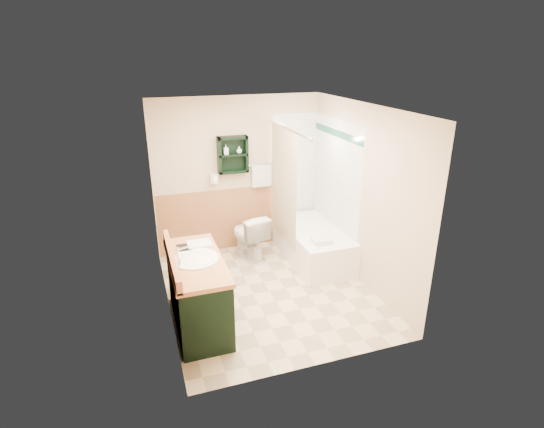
{
  "coord_description": "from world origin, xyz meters",
  "views": [
    {
      "loc": [
        -1.54,
        -4.65,
        3.01
      ],
      "look_at": [
        0.11,
        0.2,
        1.02
      ],
      "focal_mm": 28.0,
      "sensor_mm": 36.0,
      "label": 1
    }
  ],
  "objects_px": {
    "soap_bottle_a": "(226,152)",
    "hair_dryer": "(214,179)",
    "toilet": "(249,236)",
    "bathtub": "(313,244)",
    "wall_shelf": "(233,155)",
    "vanity_book": "(176,242)",
    "vanity": "(198,292)",
    "soap_bottle_b": "(239,151)"
  },
  "relations": [
    {
      "from": "soap_bottle_a",
      "to": "soap_bottle_b",
      "type": "bearing_deg",
      "value": 0.0
    },
    {
      "from": "bathtub",
      "to": "wall_shelf",
      "type": "bearing_deg",
      "value": 144.01
    },
    {
      "from": "hair_dryer",
      "to": "vanity_book",
      "type": "distance_m",
      "value": 1.72
    },
    {
      "from": "toilet",
      "to": "soap_bottle_a",
      "type": "relative_size",
      "value": 5.03
    },
    {
      "from": "vanity",
      "to": "wall_shelf",
      "type": "bearing_deg",
      "value": 63.66
    },
    {
      "from": "bathtub",
      "to": "hair_dryer",
      "type": "bearing_deg",
      "value": 149.85
    },
    {
      "from": "hair_dryer",
      "to": "vanity",
      "type": "distance_m",
      "value": 2.08
    },
    {
      "from": "wall_shelf",
      "to": "vanity_book",
      "type": "bearing_deg",
      "value": -125.34
    },
    {
      "from": "bathtub",
      "to": "vanity_book",
      "type": "bearing_deg",
      "value": -160.21
    },
    {
      "from": "toilet",
      "to": "bathtub",
      "type": "bearing_deg",
      "value": 143.97
    },
    {
      "from": "toilet",
      "to": "vanity",
      "type": "bearing_deg",
      "value": 41.99
    },
    {
      "from": "vanity_book",
      "to": "soap_bottle_a",
      "type": "distance_m",
      "value": 1.89
    },
    {
      "from": "wall_shelf",
      "to": "hair_dryer",
      "type": "distance_m",
      "value": 0.46
    },
    {
      "from": "vanity",
      "to": "toilet",
      "type": "height_order",
      "value": "vanity"
    },
    {
      "from": "vanity_book",
      "to": "hair_dryer",
      "type": "bearing_deg",
      "value": 63.06
    },
    {
      "from": "vanity",
      "to": "bathtub",
      "type": "bearing_deg",
      "value": 28.98
    },
    {
      "from": "hair_dryer",
      "to": "soap_bottle_a",
      "type": "distance_m",
      "value": 0.45
    },
    {
      "from": "vanity",
      "to": "soap_bottle_b",
      "type": "distance_m",
      "value": 2.38
    },
    {
      "from": "bathtub",
      "to": "soap_bottle_a",
      "type": "distance_m",
      "value": 1.9
    },
    {
      "from": "vanity",
      "to": "soap_bottle_a",
      "type": "height_order",
      "value": "soap_bottle_a"
    },
    {
      "from": "vanity_book",
      "to": "bathtub",
      "type": "bearing_deg",
      "value": 19.42
    },
    {
      "from": "soap_bottle_a",
      "to": "vanity",
      "type": "bearing_deg",
      "value": -113.74
    },
    {
      "from": "wall_shelf",
      "to": "hair_dryer",
      "type": "xyz_separation_m",
      "value": [
        -0.3,
        0.02,
        -0.35
      ]
    },
    {
      "from": "hair_dryer",
      "to": "vanity",
      "type": "bearing_deg",
      "value": -107.98
    },
    {
      "from": "vanity",
      "to": "soap_bottle_a",
      "type": "relative_size",
      "value": 9.14
    },
    {
      "from": "toilet",
      "to": "vanity_book",
      "type": "height_order",
      "value": "vanity_book"
    },
    {
      "from": "vanity_book",
      "to": "soap_bottle_a",
      "type": "bearing_deg",
      "value": 56.89
    },
    {
      "from": "bathtub",
      "to": "soap_bottle_b",
      "type": "height_order",
      "value": "soap_bottle_b"
    },
    {
      "from": "soap_bottle_b",
      "to": "hair_dryer",
      "type": "bearing_deg",
      "value": 175.68
    },
    {
      "from": "hair_dryer",
      "to": "soap_bottle_a",
      "type": "height_order",
      "value": "soap_bottle_a"
    },
    {
      "from": "hair_dryer",
      "to": "soap_bottle_b",
      "type": "relative_size",
      "value": 2.32
    },
    {
      "from": "hair_dryer",
      "to": "toilet",
      "type": "distance_m",
      "value": 1.02
    },
    {
      "from": "hair_dryer",
      "to": "soap_bottle_b",
      "type": "xyz_separation_m",
      "value": [
        0.4,
        -0.03,
        0.41
      ]
    },
    {
      "from": "soap_bottle_a",
      "to": "wall_shelf",
      "type": "bearing_deg",
      "value": 2.8
    },
    {
      "from": "hair_dryer",
      "to": "soap_bottle_a",
      "type": "bearing_deg",
      "value": -8.62
    },
    {
      "from": "soap_bottle_a",
      "to": "toilet",
      "type": "bearing_deg",
      "value": -57.88
    },
    {
      "from": "toilet",
      "to": "soap_bottle_b",
      "type": "relative_size",
      "value": 7.03
    },
    {
      "from": "soap_bottle_a",
      "to": "hair_dryer",
      "type": "bearing_deg",
      "value": 171.38
    },
    {
      "from": "hair_dryer",
      "to": "toilet",
      "type": "xyz_separation_m",
      "value": [
        0.42,
        -0.38,
        -0.84
      ]
    },
    {
      "from": "bathtub",
      "to": "soap_bottle_b",
      "type": "relative_size",
      "value": 14.48
    },
    {
      "from": "hair_dryer",
      "to": "bathtub",
      "type": "relative_size",
      "value": 0.16
    },
    {
      "from": "soap_bottle_b",
      "to": "soap_bottle_a",
      "type": "bearing_deg",
      "value": 180.0
    }
  ]
}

